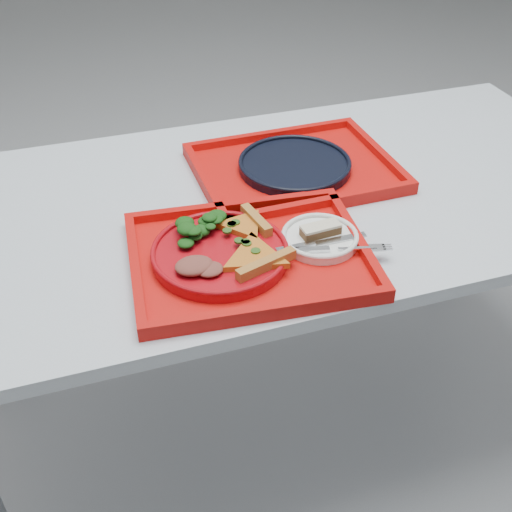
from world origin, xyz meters
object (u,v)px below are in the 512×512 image
object	(u,v)px
tray_main	(249,259)
dinner_plate	(220,255)
tray_far	(294,171)
navy_plate	(295,166)
dessert_bar	(321,230)

from	to	relation	value
tray_main	dinner_plate	distance (m)	0.06
tray_far	dinner_plate	world-z (taller)	dinner_plate
navy_plate	dessert_bar	xyz separation A→B (m)	(-0.05, -0.28, 0.02)
tray_main	navy_plate	bearing A→B (deg)	60.28
tray_far	navy_plate	world-z (taller)	navy_plate
tray_main	navy_plate	distance (m)	0.35
dessert_bar	tray_far	bearing A→B (deg)	74.60
tray_main	dinner_plate	xyz separation A→B (m)	(-0.05, 0.01, 0.02)
tray_far	tray_main	bearing A→B (deg)	-125.92
navy_plate	dessert_bar	bearing A→B (deg)	-100.64
dinner_plate	navy_plate	xyz separation A→B (m)	(0.26, 0.28, -0.00)
navy_plate	tray_far	bearing A→B (deg)	0.00
tray_main	dinner_plate	world-z (taller)	dinner_plate
tray_far	navy_plate	size ratio (longest dim) A/B	1.73
dinner_plate	dessert_bar	xyz separation A→B (m)	(0.20, -0.00, 0.02)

